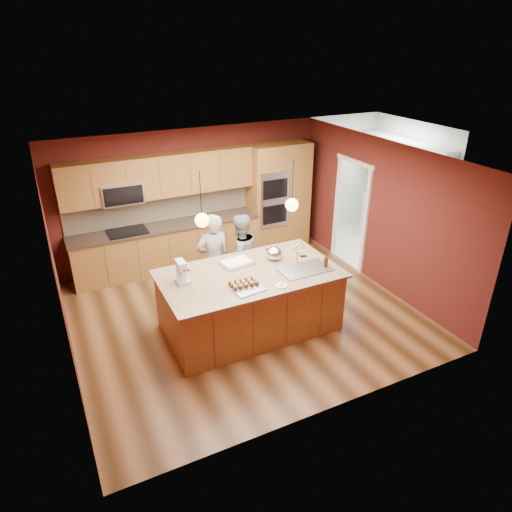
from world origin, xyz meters
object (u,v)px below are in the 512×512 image
person_right (240,256)px  mixing_bowl (274,253)px  island (251,300)px  person_left (213,260)px  stand_mixer (182,273)px

person_right → mixing_bowl: 0.88m
island → person_right: person_right is taller
island → mixing_bowl: island is taller
person_left → mixing_bowl: (0.77, -0.77, 0.29)m
island → person_left: (-0.22, 1.02, 0.31)m
person_right → mixing_bowl: bearing=102.1°
island → person_right: (0.28, 1.02, 0.26)m
island → mixing_bowl: bearing=24.4°
person_left → stand_mixer: (-0.81, -0.84, 0.33)m
person_left → island: bearing=100.8°
person_right → stand_mixer: (-1.31, -0.84, 0.38)m
island → person_left: person_left is taller
island → person_left: bearing=102.3°
mixing_bowl → person_left: bearing=134.8°
island → stand_mixer: size_ratio=7.90×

